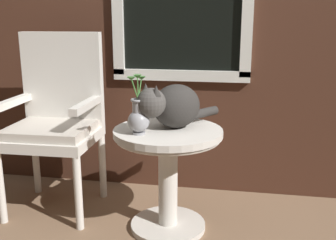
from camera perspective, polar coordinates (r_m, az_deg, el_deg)
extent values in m
cube|color=silver|center=(2.58, 1.81, 6.44)|extent=(0.89, 0.03, 0.07)
cylinder|color=silver|center=(2.30, 0.00, -14.91)|extent=(0.42, 0.42, 0.03)
cylinder|color=silver|center=(2.18, 0.00, -8.70)|extent=(0.10, 0.10, 0.51)
cylinder|color=silver|center=(2.09, 0.00, -1.79)|extent=(0.58, 0.58, 0.03)
torus|color=silver|center=(2.10, 0.00, -2.51)|extent=(0.56, 0.56, 0.02)
cylinder|color=silver|center=(2.46, -23.02, -9.00)|extent=(0.04, 0.04, 0.43)
cylinder|color=silver|center=(2.26, -12.83, -10.28)|extent=(0.04, 0.04, 0.43)
cylinder|color=silver|center=(2.80, -18.51, -5.78)|extent=(0.04, 0.04, 0.43)
cylinder|color=silver|center=(2.62, -9.43, -6.57)|extent=(0.04, 0.04, 0.43)
cube|color=silver|center=(2.45, -16.38, -2.50)|extent=(0.52, 0.48, 0.06)
cube|color=beige|center=(2.43, -16.47, -1.26)|extent=(0.48, 0.43, 0.05)
cube|color=silver|center=(2.56, -14.96, 5.68)|extent=(0.51, 0.07, 0.58)
cube|color=silver|center=(2.50, -21.46, 2.42)|extent=(0.06, 0.43, 0.04)
cube|color=silver|center=(2.31, -11.59, 2.19)|extent=(0.06, 0.43, 0.04)
ellipsoid|color=#33302D|center=(2.10, 1.22, 2.02)|extent=(0.35, 0.35, 0.23)
sphere|color=#494643|center=(1.98, -2.47, 2.46)|extent=(0.15, 0.15, 0.15)
cone|color=#33302D|center=(2.00, -3.26, 4.57)|extent=(0.05, 0.05, 0.05)
cone|color=#33302D|center=(1.93, -1.71, 4.26)|extent=(0.05, 0.05, 0.05)
cylinder|color=#33302D|center=(2.25, 4.81, 0.97)|extent=(0.19, 0.22, 0.05)
cylinder|color=#99999E|center=(2.00, -4.22, -1.86)|extent=(0.07, 0.07, 0.01)
ellipsoid|color=#99999E|center=(1.99, -4.26, -0.17)|extent=(0.11, 0.11, 0.11)
cylinder|color=#99999E|center=(1.97, -4.30, 1.95)|extent=(0.06, 0.06, 0.07)
torus|color=#99999E|center=(1.96, -4.31, 2.89)|extent=(0.08, 0.08, 0.01)
cylinder|color=#47893D|center=(1.96, -4.37, 4.58)|extent=(0.01, 0.02, 0.12)
cone|color=#47893D|center=(1.96, -4.43, 6.27)|extent=(0.04, 0.04, 0.02)
cylinder|color=#47893D|center=(1.98, -4.08, 4.47)|extent=(0.01, 0.05, 0.11)
cone|color=#47893D|center=(1.99, -3.85, 6.04)|extent=(0.04, 0.04, 0.02)
cylinder|color=#47893D|center=(1.95, -4.81, 4.42)|extent=(0.04, 0.02, 0.11)
cone|color=#47893D|center=(1.94, -5.32, 5.96)|extent=(0.04, 0.04, 0.02)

